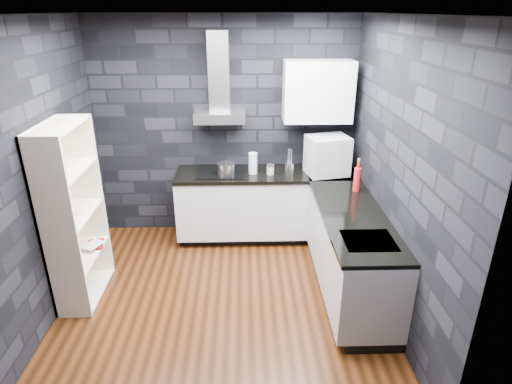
{
  "coord_description": "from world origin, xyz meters",
  "views": [
    {
      "loc": [
        0.23,
        -3.59,
        2.74
      ],
      "look_at": [
        0.35,
        0.45,
        1.0
      ],
      "focal_mm": 30.0,
      "sensor_mm": 36.0,
      "label": 1
    }
  ],
  "objects_px": {
    "pot": "(226,169)",
    "glass_vase": "(253,163)",
    "storage_jar": "(270,170)",
    "appliance_garage": "(327,156)",
    "utensil_crock": "(289,169)",
    "bookshelf": "(74,216)",
    "red_bottle": "(357,180)",
    "fruit_bowl": "(68,218)"
  },
  "relations": [
    {
      "from": "pot",
      "to": "red_bottle",
      "type": "bearing_deg",
      "value": -20.12
    },
    {
      "from": "appliance_garage",
      "to": "bookshelf",
      "type": "distance_m",
      "value": 2.86
    },
    {
      "from": "appliance_garage",
      "to": "bookshelf",
      "type": "height_order",
      "value": "bookshelf"
    },
    {
      "from": "red_bottle",
      "to": "glass_vase",
      "type": "bearing_deg",
      "value": 152.59
    },
    {
      "from": "utensil_crock",
      "to": "appliance_garage",
      "type": "relative_size",
      "value": 0.29
    },
    {
      "from": "appliance_garage",
      "to": "red_bottle",
      "type": "height_order",
      "value": "appliance_garage"
    },
    {
      "from": "pot",
      "to": "glass_vase",
      "type": "distance_m",
      "value": 0.33
    },
    {
      "from": "storage_jar",
      "to": "red_bottle",
      "type": "distance_m",
      "value": 1.06
    },
    {
      "from": "pot",
      "to": "red_bottle",
      "type": "height_order",
      "value": "red_bottle"
    },
    {
      "from": "fruit_bowl",
      "to": "appliance_garage",
      "type": "bearing_deg",
      "value": 24.4
    },
    {
      "from": "storage_jar",
      "to": "fruit_bowl",
      "type": "distance_m",
      "value": 2.3
    },
    {
      "from": "storage_jar",
      "to": "utensil_crock",
      "type": "xyz_separation_m",
      "value": [
        0.22,
        -0.0,
        0.02
      ]
    },
    {
      "from": "appliance_garage",
      "to": "fruit_bowl",
      "type": "distance_m",
      "value": 2.91
    },
    {
      "from": "pot",
      "to": "utensil_crock",
      "type": "xyz_separation_m",
      "value": [
        0.76,
        0.01,
        -0.0
      ]
    },
    {
      "from": "storage_jar",
      "to": "fruit_bowl",
      "type": "xyz_separation_m",
      "value": [
        -1.97,
        -1.19,
        -0.02
      ]
    },
    {
      "from": "utensil_crock",
      "to": "storage_jar",
      "type": "bearing_deg",
      "value": 179.81
    },
    {
      "from": "pot",
      "to": "storage_jar",
      "type": "relative_size",
      "value": 1.93
    },
    {
      "from": "pot",
      "to": "bookshelf",
      "type": "xyz_separation_m",
      "value": [
        -1.43,
        -1.06,
        -0.07
      ]
    },
    {
      "from": "pot",
      "to": "utensil_crock",
      "type": "height_order",
      "value": "utensil_crock"
    },
    {
      "from": "fruit_bowl",
      "to": "storage_jar",
      "type": "bearing_deg",
      "value": 31.29
    },
    {
      "from": "glass_vase",
      "to": "utensil_crock",
      "type": "bearing_deg",
      "value": -5.65
    },
    {
      "from": "glass_vase",
      "to": "utensil_crock",
      "type": "height_order",
      "value": "glass_vase"
    },
    {
      "from": "pot",
      "to": "red_bottle",
      "type": "xyz_separation_m",
      "value": [
        1.44,
        -0.53,
        0.06
      ]
    },
    {
      "from": "appliance_garage",
      "to": "red_bottle",
      "type": "xyz_separation_m",
      "value": [
        0.23,
        -0.54,
        -0.09
      ]
    },
    {
      "from": "pot",
      "to": "fruit_bowl",
      "type": "xyz_separation_m",
      "value": [
        -1.43,
        -1.19,
        -0.04
      ]
    },
    {
      "from": "storage_jar",
      "to": "bookshelf",
      "type": "xyz_separation_m",
      "value": [
        -1.97,
        -1.07,
        -0.05
      ]
    },
    {
      "from": "pot",
      "to": "storage_jar",
      "type": "height_order",
      "value": "pot"
    },
    {
      "from": "storage_jar",
      "to": "fruit_bowl",
      "type": "relative_size",
      "value": 0.5
    },
    {
      "from": "pot",
      "to": "utensil_crock",
      "type": "bearing_deg",
      "value": 0.67
    },
    {
      "from": "utensil_crock",
      "to": "red_bottle",
      "type": "relative_size",
      "value": 0.52
    },
    {
      "from": "red_bottle",
      "to": "fruit_bowl",
      "type": "height_order",
      "value": "red_bottle"
    },
    {
      "from": "storage_jar",
      "to": "utensil_crock",
      "type": "height_order",
      "value": "utensil_crock"
    },
    {
      "from": "glass_vase",
      "to": "appliance_garage",
      "type": "relative_size",
      "value": 0.54
    },
    {
      "from": "utensil_crock",
      "to": "bookshelf",
      "type": "height_order",
      "value": "bookshelf"
    },
    {
      "from": "fruit_bowl",
      "to": "utensil_crock",
      "type": "bearing_deg",
      "value": 28.6
    },
    {
      "from": "pot",
      "to": "appliance_garage",
      "type": "xyz_separation_m",
      "value": [
        1.21,
        0.01,
        0.15
      ]
    },
    {
      "from": "storage_jar",
      "to": "appliance_garage",
      "type": "bearing_deg",
      "value": 0.32
    },
    {
      "from": "glass_vase",
      "to": "fruit_bowl",
      "type": "height_order",
      "value": "glass_vase"
    },
    {
      "from": "pot",
      "to": "bookshelf",
      "type": "bearing_deg",
      "value": -143.63
    },
    {
      "from": "red_bottle",
      "to": "fruit_bowl",
      "type": "xyz_separation_m",
      "value": [
        -2.87,
        -0.66,
        -0.09
      ]
    },
    {
      "from": "bookshelf",
      "to": "fruit_bowl",
      "type": "height_order",
      "value": "bookshelf"
    },
    {
      "from": "appliance_garage",
      "to": "storage_jar",
      "type": "bearing_deg",
      "value": 168.02
    }
  ]
}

